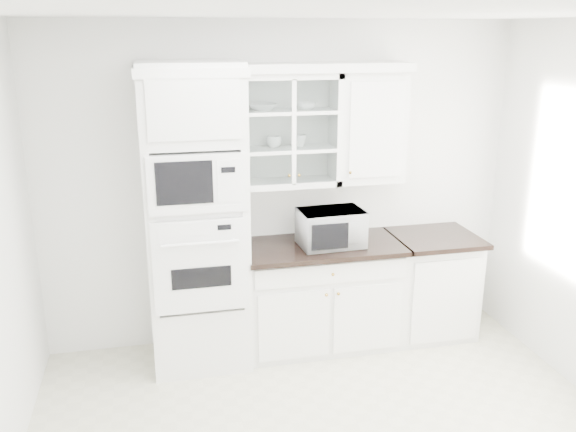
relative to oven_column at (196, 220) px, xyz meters
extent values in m
cube|color=white|center=(0.75, 0.32, 0.15)|extent=(4.00, 0.02, 2.70)
cube|color=white|center=(0.75, -1.42, 1.49)|extent=(4.00, 3.50, 0.02)
cube|color=white|center=(0.00, 0.01, 0.00)|extent=(0.76, 0.65, 2.40)
cube|color=white|center=(0.00, -0.33, -0.26)|extent=(0.70, 0.03, 0.72)
cube|color=black|center=(0.00, -0.35, -0.34)|extent=(0.44, 0.01, 0.16)
cube|color=white|center=(0.00, -0.33, 0.37)|extent=(0.70, 0.03, 0.43)
cube|color=black|center=(-0.09, -0.35, 0.39)|extent=(0.40, 0.01, 0.31)
cube|color=white|center=(1.03, 0.03, -0.76)|extent=(1.30, 0.60, 0.88)
cube|color=black|center=(1.03, 0.00, -0.30)|extent=(1.32, 0.67, 0.04)
cube|color=white|center=(2.03, 0.03, -0.76)|extent=(0.70, 0.60, 0.88)
cube|color=black|center=(2.03, 0.00, -0.30)|extent=(0.72, 0.67, 0.04)
cube|color=white|center=(0.78, 0.17, 0.65)|extent=(0.80, 0.33, 0.90)
cube|color=white|center=(0.78, 0.17, 0.50)|extent=(0.74, 0.29, 0.02)
cube|color=white|center=(0.78, 0.17, 0.80)|extent=(0.74, 0.29, 0.02)
cube|color=white|center=(1.46, 0.17, 0.65)|extent=(0.55, 0.33, 0.90)
cube|color=white|center=(0.68, 0.14, 1.14)|extent=(2.14, 0.38, 0.07)
imported|color=white|center=(1.08, -0.01, -0.13)|extent=(0.53, 0.45, 0.30)
imported|color=white|center=(0.56, 0.18, 0.84)|extent=(0.27, 0.27, 0.05)
imported|color=white|center=(0.91, 0.16, 0.84)|extent=(0.22, 0.22, 0.05)
imported|color=white|center=(0.65, 0.17, 0.56)|extent=(0.15, 0.15, 0.10)
imported|color=white|center=(0.87, 0.18, 0.56)|extent=(0.12, 0.12, 0.10)
camera|label=1|loc=(-0.29, -4.55, 1.41)|focal=38.00mm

